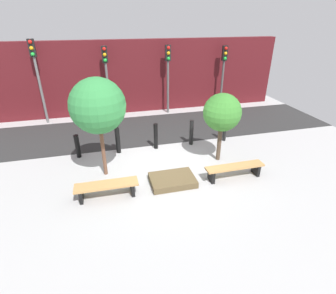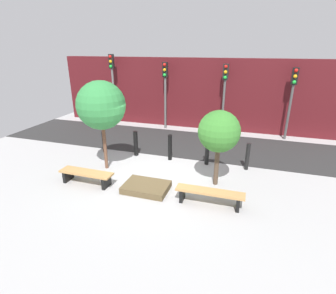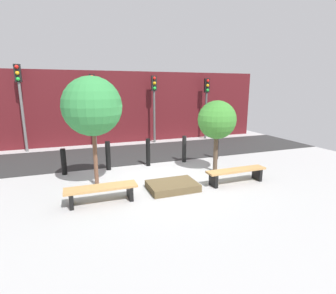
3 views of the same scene
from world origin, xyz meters
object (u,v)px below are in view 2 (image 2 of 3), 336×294
traffic_light_west (112,77)px  traffic_light_mid_east (225,87)px  bench_right (210,194)px  bollard_far_right (247,157)px  bollard_right (207,152)px  bollard_center (170,147)px  planter_bed (146,187)px  tree_behind_right_bench (219,132)px  tree_behind_left_bench (101,106)px  bollard_far_left (104,142)px  bench_left (86,175)px  traffic_light_mid_west (165,84)px  traffic_light_east (292,91)px  bollard_left (136,143)px

traffic_light_west → traffic_light_mid_east: traffic_light_west is taller
bench_right → bollard_far_right: 2.95m
bollard_right → traffic_light_mid_east: (0.07, 4.20, 1.94)m
traffic_light_mid_east → bollard_center: bearing=-110.6°
planter_bed → tree_behind_right_bench: 2.93m
tree_behind_left_bench → bollard_far_left: 2.65m
bench_left → bollard_far_right: bollard_far_right is taller
traffic_light_mid_west → bench_left: bearing=-94.1°
traffic_light_mid_west → traffic_light_east: (6.33, -0.00, -0.09)m
planter_bed → tree_behind_right_bench: bearing=27.8°
tree_behind_left_bench → traffic_light_mid_east: traffic_light_mid_east is taller
bollard_right → tree_behind_left_bench: bearing=-157.4°
bollard_left → traffic_light_east: bearing=33.9°
bollard_center → traffic_light_mid_west: bearing=110.6°
bench_left → bollard_center: 3.49m
planter_bed → bollard_far_right: (3.03, 2.59, 0.42)m
bollard_center → traffic_light_mid_west: (-1.58, 4.20, 1.96)m
bollard_right → traffic_light_east: 5.62m
tree_behind_left_bench → bollard_far_right: 5.65m
bench_left → traffic_light_mid_west: (0.50, 6.99, 2.17)m
bollard_right → traffic_light_west: traffic_light_west is taller
bollard_far_right → traffic_light_west: size_ratio=0.26×
traffic_light_mid_west → traffic_light_east: size_ratio=1.04×
planter_bed → bollard_center: size_ratio=1.34×
bench_right → bollard_far_left: bollard_far_left is taller
tree_behind_left_bench → tree_behind_right_bench: bearing=0.0°
bollard_left → traffic_light_mid_west: (-0.07, 4.20, 1.96)m
bench_left → traffic_light_mid_east: (3.66, 6.99, 2.15)m
bench_left → tree_behind_left_bench: bearing=90.5°
traffic_light_mid_west → traffic_light_mid_east: bearing=-0.0°
bollard_far_right → traffic_light_east: size_ratio=0.30×
bench_right → bollard_right: 2.85m
planter_bed → bollard_left: bearing=120.3°
bollard_far_left → traffic_light_west: traffic_light_west is taller
planter_bed → traffic_light_mid_east: size_ratio=0.40×
bollard_far_right → bollard_left: bearing=180.0°
bollard_right → bollard_far_right: 1.51m
tree_behind_left_bench → traffic_light_mid_west: 5.72m
bollard_left → bollard_far_right: (4.54, 0.00, -0.01)m
bollard_center → traffic_light_mid_west: 4.90m
bollard_center → bollard_far_left: bearing=180.0°
bollard_right → traffic_light_west: (-6.26, 4.20, 2.19)m
bench_right → tree_behind_right_bench: 1.99m
planter_bed → traffic_light_mid_west: bearing=103.1°
traffic_light_mid_east → traffic_light_west: bearing=180.0°
bench_left → bollard_right: (3.59, 2.79, 0.22)m
bollard_center → traffic_light_mid_west: traffic_light_mid_west is taller
bollard_far_left → traffic_light_mid_west: traffic_light_mid_west is taller
bollard_right → bollard_far_left: bearing=180.0°
bollard_center → bollard_far_right: bollard_center is taller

